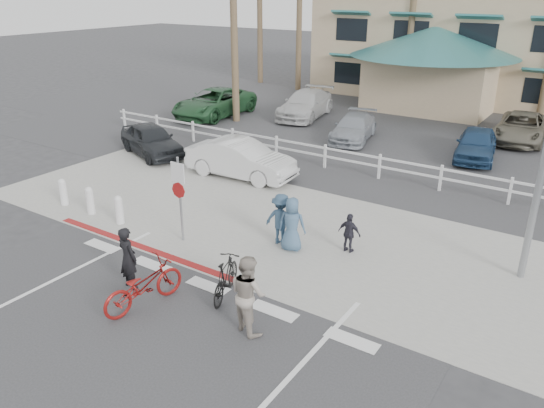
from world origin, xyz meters
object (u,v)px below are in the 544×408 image
Objects in this scene: bike_black at (226,278)px; car_red_compact at (151,140)px; sign_post at (180,195)px; car_white_sedan at (241,159)px; bike_red at (143,285)px.

car_red_compact is (-9.95, 7.33, 0.18)m from bike_black.
bike_black is at bearing -29.68° from sign_post.
sign_post is at bearing -163.51° from car_white_sedan.
sign_post is 0.71× the size of car_red_compact.
car_red_compact is at bearing 141.05° from sign_post.
bike_red is 1.25× the size of bike_black.
car_red_compact reaches higher than bike_black.
bike_red is 9.30m from car_white_sedan.
car_white_sedan is 1.09× the size of car_red_compact.
sign_post is 1.36× the size of bike_red.
bike_black is at bearing -123.17° from bike_red.
bike_black is 8.69m from car_white_sedan.
car_white_sedan reaches higher than car_red_compact.
sign_post is 0.65× the size of car_white_sedan.
sign_post is 9.02m from car_red_compact.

